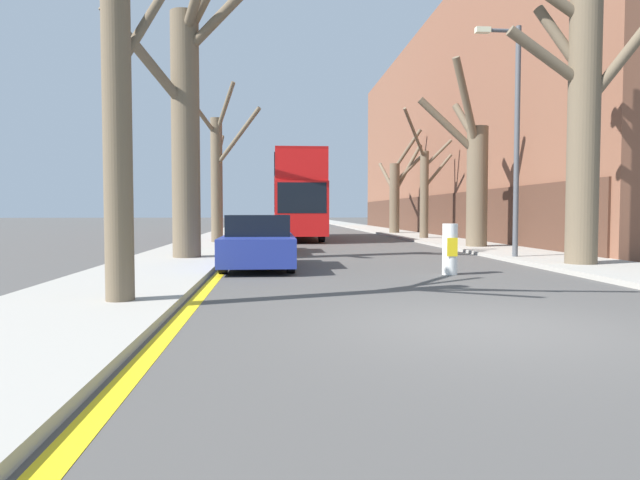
% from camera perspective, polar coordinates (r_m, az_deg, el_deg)
% --- Properties ---
extents(ground_plane, '(300.00, 300.00, 0.00)m').
position_cam_1_polar(ground_plane, '(7.68, 16.23, -8.29)').
color(ground_plane, '#4C4947').
extents(sidewalk_left, '(2.90, 120.00, 0.12)m').
position_cam_1_polar(sidewalk_left, '(57.13, -7.58, 1.36)').
color(sidewalk_left, '#A39E93').
rests_on(sidewalk_left, ground).
extents(sidewalk_right, '(2.90, 120.00, 0.12)m').
position_cam_1_polar(sidewalk_right, '(57.66, 3.65, 1.39)').
color(sidewalk_right, '#A39E93').
rests_on(sidewalk_right, ground).
extents(building_facade_right, '(10.08, 43.45, 13.68)m').
position_cam_1_polar(building_facade_right, '(40.32, 17.17, 10.32)').
color(building_facade_right, brown).
rests_on(building_facade_right, ground).
extents(kerb_line_stripe, '(0.24, 120.00, 0.01)m').
position_cam_1_polar(kerb_line_stripe, '(57.07, -5.94, 1.31)').
color(kerb_line_stripe, yellow).
rests_on(kerb_line_stripe, ground).
extents(street_tree_left_0, '(1.41, 3.84, 7.61)m').
position_cam_1_polar(street_tree_left_0, '(9.28, -19.42, 14.50)').
color(street_tree_left_0, brown).
rests_on(street_tree_left_0, ground).
extents(street_tree_left_1, '(3.93, 2.47, 8.86)m').
position_cam_1_polar(street_tree_left_1, '(17.60, -13.26, 11.53)').
color(street_tree_left_1, brown).
rests_on(street_tree_left_1, ground).
extents(street_tree_left_2, '(3.33, 4.04, 7.14)m').
position_cam_1_polar(street_tree_left_2, '(26.22, -10.19, 6.74)').
color(street_tree_left_2, brown).
rests_on(street_tree_left_2, ground).
extents(street_tree_right_0, '(4.20, 1.74, 8.06)m').
position_cam_1_polar(street_tree_right_0, '(16.49, 24.66, 10.86)').
color(street_tree_right_0, brown).
rests_on(street_tree_right_0, ground).
extents(street_tree_right_1, '(2.80, 2.62, 7.20)m').
position_cam_1_polar(street_tree_right_1, '(23.30, 15.15, 6.26)').
color(street_tree_right_1, brown).
rests_on(street_tree_right_1, ground).
extents(street_tree_right_2, '(3.36, 2.88, 6.57)m').
position_cam_1_polar(street_tree_right_2, '(30.42, 10.45, 5.11)').
color(street_tree_right_2, brown).
rests_on(street_tree_right_2, ground).
extents(street_tree_right_3, '(3.02, 4.19, 6.77)m').
position_cam_1_polar(street_tree_right_3, '(37.85, 7.69, 4.95)').
color(street_tree_right_3, brown).
rests_on(street_tree_right_3, ground).
extents(double_decker_bus, '(2.50, 10.65, 4.46)m').
position_cam_1_polar(double_decker_bus, '(31.14, -2.30, 4.75)').
color(double_decker_bus, red).
rests_on(double_decker_bus, ground).
extents(parked_car_0, '(1.83, 4.28, 1.39)m').
position_cam_1_polar(parked_car_0, '(14.99, -6.17, -0.28)').
color(parked_car_0, navy).
rests_on(parked_car_0, ground).
extents(parked_car_1, '(1.84, 4.48, 1.36)m').
position_cam_1_polar(parked_car_1, '(20.90, -5.74, 0.53)').
color(parked_car_1, olive).
rests_on(parked_car_1, ground).
extents(lamp_post, '(1.40, 0.20, 7.01)m').
position_cam_1_polar(lamp_post, '(18.37, 18.78, 10.45)').
color(lamp_post, '#4C4F54').
rests_on(lamp_post, ground).
extents(traffic_bollard, '(0.35, 0.36, 1.19)m').
position_cam_1_polar(traffic_bollard, '(13.67, 12.87, -0.90)').
color(traffic_bollard, white).
rests_on(traffic_bollard, ground).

